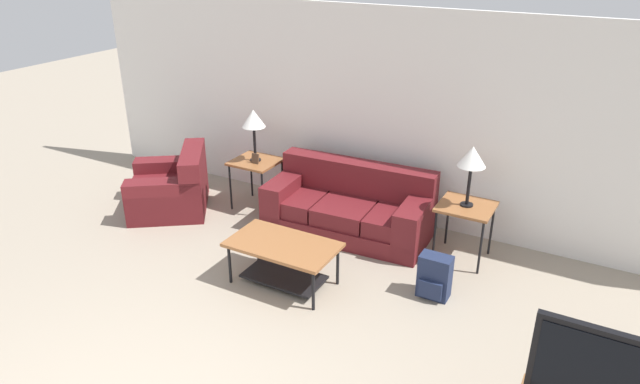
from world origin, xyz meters
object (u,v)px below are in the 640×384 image
at_px(side_table_right, 466,211).
at_px(coffee_table, 283,254).
at_px(side_table_left, 256,165).
at_px(table_lamp_left, 253,120).
at_px(armchair, 172,189).
at_px(table_lamp_right, 472,158).
at_px(backpack, 434,277).
at_px(couch, 349,209).
at_px(television, 616,381).

bearing_deg(side_table_right, coffee_table, -136.44).
distance_m(coffee_table, side_table_right, 2.04).
xyz_separation_m(side_table_left, table_lamp_left, (-0.00, 0.00, 0.61)).
xyz_separation_m(armchair, side_table_right, (3.69, 0.60, 0.31)).
distance_m(table_lamp_right, backpack, 1.31).
height_order(couch, table_lamp_left, table_lamp_left).
distance_m(armchair, table_lamp_left, 1.44).
distance_m(couch, table_lamp_left, 1.65).
bearing_deg(armchair, side_table_right, 9.18).
distance_m(coffee_table, television, 3.31).
bearing_deg(side_table_left, side_table_right, 0.00).
relative_size(side_table_left, table_lamp_right, 0.97).
bearing_deg(side_table_right, couch, -178.29).
relative_size(couch, side_table_right, 3.05).
bearing_deg(table_lamp_left, coffee_table, -47.16).
height_order(table_lamp_left, television, table_lamp_left).
xyz_separation_m(side_table_right, table_lamp_right, (0.00, 0.00, 0.61)).
bearing_deg(television, side_table_left, 149.12).
distance_m(couch, armchair, 2.37).
xyz_separation_m(television, backpack, (-1.59, 1.71, -0.77)).
height_order(coffee_table, backpack, coffee_table).
height_order(armchair, table_lamp_right, table_lamp_right).
bearing_deg(table_lamp_left, side_table_left, -75.96).
bearing_deg(backpack, couch, 148.52).
distance_m(couch, side_table_left, 1.41).
distance_m(coffee_table, backpack, 1.53).
bearing_deg(side_table_left, table_lamp_left, 104.04).
bearing_deg(armchair, side_table_left, 32.67).
relative_size(couch, side_table_left, 3.05).
relative_size(couch, table_lamp_right, 2.95).
xyz_separation_m(coffee_table, side_table_left, (-1.29, 1.40, 0.24)).
relative_size(side_table_left, side_table_right, 1.00).
relative_size(side_table_right, backpack, 1.43).
bearing_deg(side_table_left, television, -30.88).
xyz_separation_m(armchair, backpack, (3.66, -0.27, -0.06)).
bearing_deg(television, couch, 139.17).
xyz_separation_m(table_lamp_right, backpack, (-0.03, -0.87, -0.98)).
bearing_deg(table_lamp_right, coffee_table, -136.44).
bearing_deg(backpack, television, -47.17).
relative_size(armchair, table_lamp_left, 2.04).
distance_m(television, backpack, 2.46).
height_order(armchair, side_table_left, armchair).
xyz_separation_m(armchair, coffee_table, (2.22, -0.80, 0.07)).
xyz_separation_m(couch, backpack, (1.35, -0.83, -0.08)).
bearing_deg(table_lamp_left, couch, -1.72).
bearing_deg(side_table_left, table_lamp_right, 0.00).
relative_size(table_lamp_right, television, 0.71).
relative_size(couch, armchair, 1.45).
relative_size(couch, backpack, 4.37).
bearing_deg(armchair, table_lamp_right, 9.18).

